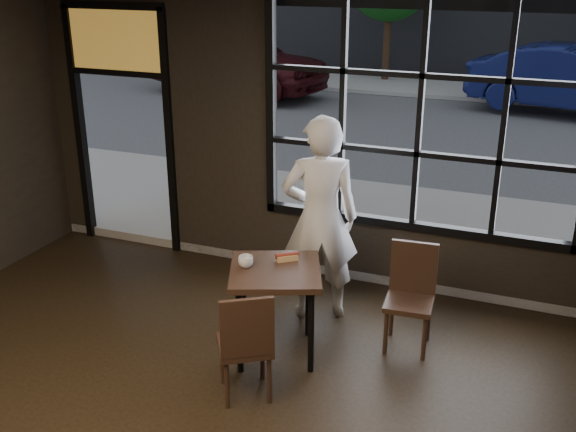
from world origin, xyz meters
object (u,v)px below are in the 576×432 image
at_px(man, 320,219).
at_px(chair_near, 245,342).
at_px(navy_car, 571,79).
at_px(cafe_table, 276,311).

bearing_deg(man, chair_near, 63.08).
distance_m(chair_near, navy_car, 11.63).
distance_m(man, navy_car, 10.22).
xyz_separation_m(cafe_table, navy_car, (2.21, 10.79, 0.38)).
bearing_deg(man, navy_car, -124.51).
bearing_deg(cafe_table, chair_near, -111.79).
height_order(chair_near, navy_car, navy_car).
xyz_separation_m(man, navy_car, (2.10, 10.00, -0.18)).
bearing_deg(cafe_table, navy_car, 56.20).
xyz_separation_m(cafe_table, man, (0.11, 0.79, 0.56)).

